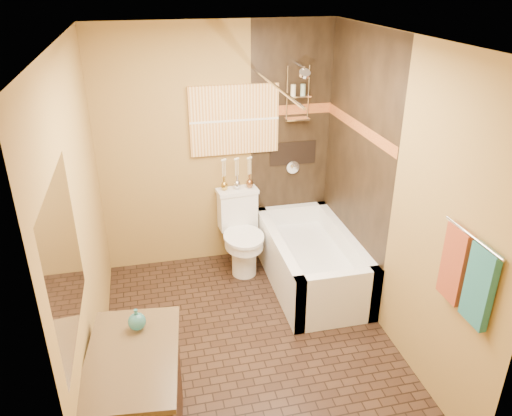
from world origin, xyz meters
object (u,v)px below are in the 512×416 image
object	(u,v)px
toilet	(241,232)
vanity	(137,403)
bathtub	(311,264)
sunset_painting	(234,120)

from	to	relation	value
toilet	vanity	bearing A→B (deg)	-123.63
vanity	bathtub	bearing A→B (deg)	49.30
sunset_painting	vanity	size ratio (longest dim) A/B	0.94
toilet	bathtub	bearing A→B (deg)	-41.54
sunset_painting	vanity	world-z (taller)	sunset_painting
bathtub	toilet	xyz separation A→B (m)	(-0.62, 0.45, 0.20)
toilet	vanity	distance (m)	2.34
vanity	toilet	bearing A→B (deg)	68.12
toilet	sunset_painting	bearing A→B (deg)	84.39
toilet	vanity	size ratio (longest dim) A/B	0.87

